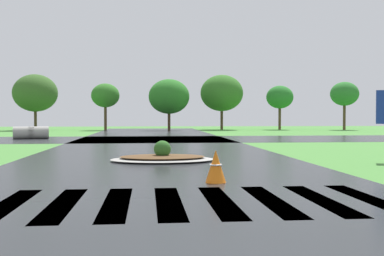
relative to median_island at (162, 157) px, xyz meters
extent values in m
cube|color=#232628|center=(-0.12, -1.78, -0.12)|extent=(9.49, 80.00, 0.01)
cube|color=#232628|center=(-0.12, 14.12, -0.12)|extent=(90.00, 8.54, 0.01)
cube|color=white|center=(-2.82, -7.27, -0.12)|extent=(0.45, 3.17, 0.01)
cube|color=white|center=(-1.92, -7.27, -0.12)|extent=(0.45, 3.17, 0.01)
cube|color=white|center=(-1.02, -7.27, -0.12)|extent=(0.45, 3.17, 0.01)
cube|color=white|center=(-0.12, -7.27, -0.12)|extent=(0.45, 3.17, 0.01)
cube|color=white|center=(0.78, -7.27, -0.12)|extent=(0.45, 3.17, 0.01)
cube|color=white|center=(1.68, -7.27, -0.12)|extent=(0.45, 3.17, 0.01)
cube|color=white|center=(2.58, -7.27, -0.12)|extent=(0.45, 3.17, 0.01)
cube|color=white|center=(3.48, -7.27, -0.12)|extent=(0.45, 3.17, 0.01)
ellipsoid|color=#9E9B93|center=(0.00, 0.00, -0.07)|extent=(3.41, 2.26, 0.12)
ellipsoid|color=brown|center=(0.00, 0.00, 0.02)|extent=(2.79, 1.86, 0.10)
sphere|color=#2D6023|center=(0.00, 0.00, 0.27)|extent=(0.56, 0.56, 0.56)
cylinder|color=#9E9B93|center=(-8.33, 15.18, 0.27)|extent=(1.38, 1.05, 0.80)
cylinder|color=#9E9B93|center=(-7.44, 15.38, 0.27)|extent=(1.38, 1.05, 0.80)
cone|color=orange|center=(1.03, -5.01, 0.24)|extent=(0.47, 0.47, 0.73)
torus|color=white|center=(1.03, -5.01, 0.28)|extent=(0.28, 0.28, 0.04)
cube|color=orange|center=(1.03, -5.01, -0.11)|extent=(0.36, 0.36, 0.03)
cylinder|color=#4C3823|center=(-11.75, 33.10, 0.98)|extent=(0.28, 0.28, 2.20)
ellipsoid|color=#355C24|center=(-11.75, 33.10, 3.63)|extent=(4.43, 4.43, 3.77)
cylinder|color=#4C3823|center=(-4.73, 32.65, 1.14)|extent=(0.28, 0.28, 2.53)
ellipsoid|color=#307224|center=(-4.73, 32.65, 3.40)|extent=(2.84, 2.84, 2.42)
cylinder|color=#4C3823|center=(1.67, 31.70, 0.86)|extent=(0.28, 0.28, 1.97)
ellipsoid|color=#2A7124|center=(1.67, 31.70, 3.28)|extent=(4.10, 4.10, 3.49)
cylinder|color=#4C3823|center=(7.30, 33.35, 1.01)|extent=(0.28, 0.28, 2.28)
ellipsoid|color=#326C23|center=(7.30, 33.35, 3.72)|extent=(4.48, 4.48, 3.81)
cylinder|color=#4C3823|center=(13.46, 33.06, 1.09)|extent=(0.28, 0.28, 2.44)
ellipsoid|color=#277428|center=(13.46, 33.06, 3.31)|extent=(2.85, 2.85, 2.42)
cylinder|color=#4C3823|center=(19.92, 31.57, 1.23)|extent=(0.28, 0.28, 2.72)
ellipsoid|color=#2B742A|center=(19.92, 31.57, 3.62)|extent=(2.92, 2.92, 2.48)
camera|label=1|loc=(-0.48, -15.32, 1.38)|focal=43.74mm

